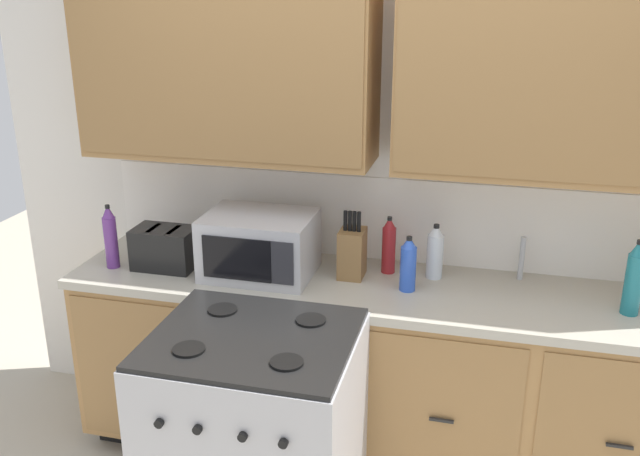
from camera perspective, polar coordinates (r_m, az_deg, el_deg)
wall_unit at (r=3.06m, az=5.61°, el=9.74°), size 3.92×0.40×2.51m
counter_run at (r=3.30m, az=4.35°, el=-11.59°), size 2.75×0.64×0.91m
stove_range at (r=2.86m, az=-5.20°, el=-16.98°), size 0.76×0.68×0.95m
microwave at (r=3.15m, az=-4.95°, el=-1.38°), size 0.48×0.37×0.28m
toaster at (r=3.30m, az=-12.50°, el=-1.60°), size 0.28×0.18×0.19m
knife_block at (r=3.12m, az=2.62°, el=-1.98°), size 0.11×0.14×0.31m
sink_faucet at (r=3.22m, az=16.08°, el=-2.39°), size 0.02×0.02×0.20m
bottle_clear at (r=3.15m, az=9.34°, el=-1.92°), size 0.07×0.07×0.25m
bottle_red at (r=3.17m, az=5.62°, el=-1.42°), size 0.06×0.06×0.27m
bottle_violet at (r=3.35m, az=-16.67°, el=-0.71°), size 0.06×0.06×0.30m
bottle_blue at (r=3.00m, az=7.19°, el=-2.94°), size 0.07×0.07×0.24m
bottle_teal at (r=3.03m, az=24.20°, el=-3.76°), size 0.07×0.07×0.31m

